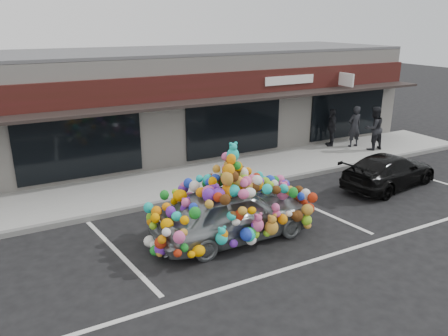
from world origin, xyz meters
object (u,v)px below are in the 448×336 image
toy_car (233,207)px  pedestrian_b (374,128)px  black_sedan (389,171)px  pedestrian_a (354,126)px  pedestrian_c (332,127)px

toy_car → pedestrian_b: bearing=-66.5°
pedestrian_b → black_sedan: bearing=52.9°
pedestrian_a → pedestrian_c: pedestrian_a is taller
toy_car → black_sedan: toy_car is taller
pedestrian_b → pedestrian_c: 1.77m
toy_car → pedestrian_c: bearing=-56.5°
black_sedan → pedestrian_b: size_ratio=2.11×
black_sedan → pedestrian_a: (2.20, 4.00, 0.48)m
black_sedan → pedestrian_c: size_ratio=2.39×
pedestrian_a → toy_car: bearing=30.5°
toy_car → pedestrian_b: 10.02m
toy_car → pedestrian_b: size_ratio=2.39×
black_sedan → pedestrian_b: 4.19m
toy_car → pedestrian_b: (9.17, 4.03, 0.20)m
pedestrian_c → black_sedan: bearing=11.4°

